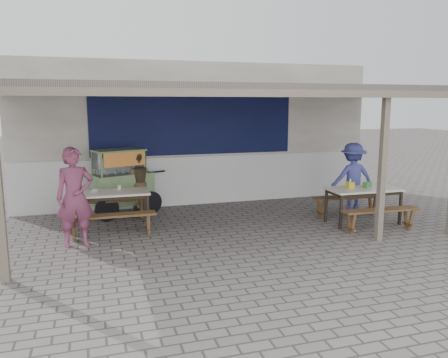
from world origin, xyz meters
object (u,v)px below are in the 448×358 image
at_px(bench_left_street, 111,220).
at_px(patron_street_side, 75,197).
at_px(patron_right_table, 352,178).
at_px(condiment_bowl, 95,191).
at_px(bench_right_street, 381,214).
at_px(donation_box, 367,185).
at_px(bench_right_wall, 347,201).
at_px(condiment_jar, 119,187).
at_px(table_right, 364,192).
at_px(patron_wall_side, 137,183).
at_px(vendor_cart, 122,180).
at_px(tissue_box, 350,185).
at_px(bench_left_wall, 109,205).
at_px(table_left, 110,196).

bearing_deg(bench_left_street, patron_street_side, -154.71).
bearing_deg(patron_right_table, condiment_bowl, 3.98).
relative_size(bench_right_street, donation_box, 9.74).
xyz_separation_m(bench_left_street, patron_right_table, (5.45, 0.47, 0.46)).
bearing_deg(bench_right_wall, condiment_jar, 173.15).
xyz_separation_m(table_right, bench_right_street, (-0.02, -0.62, -0.33)).
relative_size(patron_street_side, patron_wall_side, 1.21).
bearing_deg(bench_left_street, bench_right_wall, 2.41).
bearing_deg(vendor_cart, tissue_box, -44.34).
height_order(vendor_cart, tissue_box, vendor_cart).
distance_m(bench_right_wall, patron_right_table, 0.65).
relative_size(bench_right_wall, donation_box, 9.74).
relative_size(bench_right_street, patron_right_table, 1.00).
xyz_separation_m(bench_left_street, condiment_bowl, (-0.27, 0.75, 0.43)).
xyz_separation_m(bench_left_street, bench_left_wall, (0.02, 1.32, 0.00)).
distance_m(table_right, tissue_box, 0.32).
height_order(vendor_cart, patron_street_side, patron_street_side).
bearing_deg(donation_box, condiment_bowl, 167.93).
xyz_separation_m(bench_right_street, patron_right_table, (0.36, 1.57, 0.46)).
bearing_deg(patron_wall_side, bench_left_wall, 33.64).
bearing_deg(donation_box, patron_right_table, 75.75).
xyz_separation_m(bench_right_street, vendor_cart, (-4.76, 2.82, 0.47)).
bearing_deg(patron_street_side, condiment_bowl, 64.16).
xyz_separation_m(tissue_box, condiment_jar, (-4.62, 1.27, -0.03)).
bearing_deg(patron_right_table, tissue_box, 61.08).
distance_m(patron_street_side, condiment_bowl, 1.09).
relative_size(vendor_cart, donation_box, 10.62).
distance_m(bench_left_street, tissue_box, 4.88).
xyz_separation_m(tissue_box, condiment_bowl, (-5.12, 1.12, -0.04)).
height_order(table_left, bench_left_street, table_left).
relative_size(vendor_cart, condiment_bowl, 9.70).
bearing_deg(patron_street_side, bench_right_wall, -3.47).
bearing_deg(bench_left_street, table_right, -4.57).
bearing_deg(patron_street_side, tissue_box, -8.70).
relative_size(bench_right_wall, patron_right_table, 1.00).
height_order(bench_left_wall, condiment_bowl, condiment_bowl).
xyz_separation_m(bench_left_street, donation_box, (5.22, -0.43, 0.46)).
bearing_deg(donation_box, table_left, 168.22).
bearing_deg(table_left, patron_street_side, -122.62).
height_order(bench_right_street, patron_street_side, patron_street_side).
relative_size(bench_left_wall, bench_right_wall, 1.03).
bearing_deg(vendor_cart, condiment_jar, -116.62).
xyz_separation_m(table_right, condiment_jar, (-4.89, 1.37, 0.12)).
xyz_separation_m(bench_left_wall, bench_right_street, (5.07, -2.42, -0.00)).
bearing_deg(bench_right_street, patron_street_side, 173.61).
xyz_separation_m(bench_left_wall, patron_street_side, (-0.63, -1.60, 0.53)).
distance_m(patron_street_side, patron_right_table, 6.10).
xyz_separation_m(vendor_cart, patron_street_side, (-0.93, -1.99, 0.07)).
height_order(table_right, patron_wall_side, patron_wall_side).
bearing_deg(bench_right_street, table_left, 162.68).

